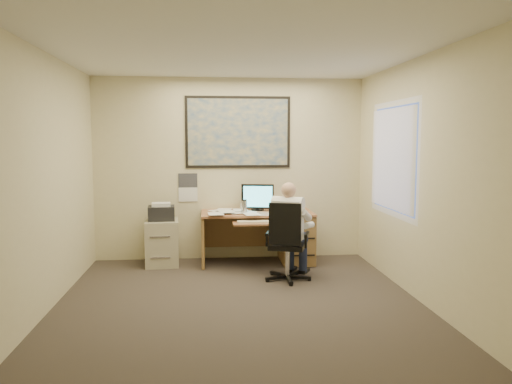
{
  "coord_description": "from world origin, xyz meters",
  "views": [
    {
      "loc": [
        -0.34,
        -5.21,
        1.79
      ],
      "look_at": [
        0.3,
        1.3,
        1.1
      ],
      "focal_mm": 35.0,
      "sensor_mm": 36.0,
      "label": 1
    }
  ],
  "objects": [
    {
      "name": "wall_calendar",
      "position": [
        -0.62,
        2.24,
        1.08
      ],
      "size": [
        0.28,
        0.01,
        0.42
      ],
      "primitive_type": "cube",
      "color": "white",
      "rests_on": "room_shell"
    },
    {
      "name": "office_chair",
      "position": [
        0.69,
        0.93,
        0.3
      ],
      "size": [
        0.76,
        0.76,
        1.02
      ],
      "rotation": [
        0.0,
        0.0,
        -0.31
      ],
      "color": "black",
      "rests_on": "ground"
    },
    {
      "name": "window_blinds",
      "position": [
        1.97,
        0.8,
        1.55
      ],
      "size": [
        0.06,
        1.4,
        1.3
      ],
      "primitive_type": null,
      "color": "#EFE8CE",
      "rests_on": "room_shell"
    },
    {
      "name": "world_map",
      "position": [
        0.13,
        2.23,
        1.9
      ],
      "size": [
        1.56,
        0.03,
        1.06
      ],
      "primitive_type": "cube",
      "color": "#1E4C93",
      "rests_on": "room_shell"
    },
    {
      "name": "person",
      "position": [
        0.68,
        1.0,
        0.63
      ],
      "size": [
        0.8,
        0.89,
        1.25
      ],
      "primitive_type": null,
      "rotation": [
        0.0,
        0.0,
        -0.51
      ],
      "color": "white",
      "rests_on": "office_chair"
    },
    {
      "name": "filing_cabinet",
      "position": [
        -0.99,
        1.92,
        0.38
      ],
      "size": [
        0.5,
        0.59,
        0.9
      ],
      "rotation": [
        0.0,
        0.0,
        0.07
      ],
      "color": "#B3AC90",
      "rests_on": "ground"
    },
    {
      "name": "room_shell",
      "position": [
        0.0,
        0.0,
        1.35
      ],
      "size": [
        4.0,
        4.5,
        2.7
      ],
      "color": "#38302B",
      "rests_on": "ground"
    },
    {
      "name": "desk",
      "position": [
        0.7,
        1.9,
        0.44
      ],
      "size": [
        1.6,
        0.97,
        1.13
      ],
      "color": "#A66C47",
      "rests_on": "ground"
    }
  ]
}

